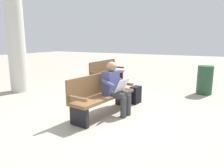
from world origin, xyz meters
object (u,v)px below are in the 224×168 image
support_pillar (16,41)px  trash_bin (205,80)px  backpack (135,95)px  bench_near (102,94)px  person_seated (115,87)px  bench_far (106,73)px

support_pillar → trash_bin: size_ratio=3.68×
backpack → trash_bin: size_ratio=0.51×
bench_near → person_seated: (-0.16, 0.25, 0.17)m
backpack → support_pillar: (0.56, -3.83, 1.39)m
backpack → support_pillar: bearing=-81.7°
person_seated → trash_bin: bearing=157.9°
bench_near → backpack: 1.22m
bench_far → trash_bin: (-0.28, 3.34, -0.02)m
person_seated → backpack: 1.07m
person_seated → trash_bin: size_ratio=1.35×
bench_near → person_seated: 0.34m
bench_near → person_seated: size_ratio=1.56×
trash_bin → support_pillar: bearing=-64.8°
person_seated → backpack: size_ratio=2.62×
support_pillar → trash_bin: 5.99m
support_pillar → trash_bin: bearing=115.2°
support_pillar → bench_near: bearing=80.4°
person_seated → trash_bin: person_seated is taller
person_seated → bench_far: (-2.65, -1.76, -0.17)m
trash_bin → bench_near: bearing=-30.6°
bench_near → trash_bin: (-3.09, 1.82, -0.02)m
backpack → support_pillar: 4.12m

